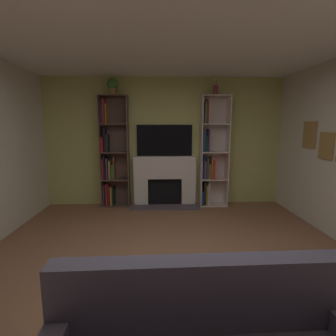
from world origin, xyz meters
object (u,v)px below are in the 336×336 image
object	(u,v)px
tv	(165,140)
bookshelf_right	(210,156)
bookshelf_left	(112,157)
fireplace	(165,180)
potted_plant	(113,86)
coffee_table	(190,277)
vase_with_flowers	(216,89)

from	to	relation	value
tv	bookshelf_right	bearing A→B (deg)	-5.62
bookshelf_left	bookshelf_right	distance (m)	2.04
fireplace	potted_plant	xyz separation A→B (m)	(-1.02, -0.05, 1.89)
bookshelf_left	potted_plant	world-z (taller)	potted_plant
potted_plant	coffee_table	xyz separation A→B (m)	(1.13, -3.24, -2.04)
bookshelf_right	vase_with_flowers	size ratio (longest dim) A/B	6.26
bookshelf_left	tv	bearing A→B (deg)	4.21
bookshelf_left	potted_plant	size ratio (longest dim) A/B	7.08
potted_plant	vase_with_flowers	size ratio (longest dim) A/B	0.88
fireplace	vase_with_flowers	size ratio (longest dim) A/B	3.85
fireplace	coffee_table	bearing A→B (deg)	-87.93
fireplace	potted_plant	size ratio (longest dim) A/B	4.36
bookshelf_left	bookshelf_right	bearing A→B (deg)	-0.37
tv	vase_with_flowers	xyz separation A→B (m)	(1.02, -0.12, 1.02)
fireplace	vase_with_flowers	xyz separation A→B (m)	(1.02, -0.05, 1.84)
fireplace	potted_plant	bearing A→B (deg)	-177.39
bookshelf_left	vase_with_flowers	world-z (taller)	vase_with_flowers
fireplace	coffee_table	world-z (taller)	fireplace
tv	coffee_table	bearing A→B (deg)	-87.98
bookshelf_left	coffee_table	xyz separation A→B (m)	(1.21, -3.28, -0.65)
potted_plant	vase_with_flowers	bearing A→B (deg)	-0.05
bookshelf_left	vase_with_flowers	distance (m)	2.50
fireplace	vase_with_flowers	distance (m)	2.11
vase_with_flowers	potted_plant	bearing A→B (deg)	179.95
fireplace	coffee_table	xyz separation A→B (m)	(0.12, -3.29, -0.15)
fireplace	bookshelf_right	distance (m)	1.07
vase_with_flowers	coffee_table	distance (m)	3.91
fireplace	coffee_table	size ratio (longest dim) A/B	1.64
tv	potted_plant	xyz separation A→B (m)	(-1.02, -0.12, 1.07)
bookshelf_left	vase_with_flowers	bearing A→B (deg)	-1.13
coffee_table	fireplace	bearing A→B (deg)	92.07
tv	vase_with_flowers	distance (m)	1.45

